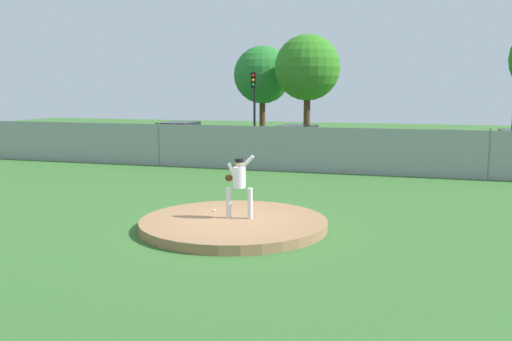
# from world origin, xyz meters

# --- Properties ---
(ground_plane) EXTENTS (80.00, 80.00, 0.00)m
(ground_plane) POSITION_xyz_m (0.00, 6.00, 0.00)
(ground_plane) COLOR #386B2D
(asphalt_strip) EXTENTS (44.00, 7.00, 0.01)m
(asphalt_strip) POSITION_xyz_m (0.00, 14.50, 0.00)
(asphalt_strip) COLOR #2B2B2D
(asphalt_strip) RESTS_ON ground_plane
(pitchers_mound) EXTENTS (4.77, 4.77, 0.24)m
(pitchers_mound) POSITION_xyz_m (0.00, 0.00, 0.12)
(pitchers_mound) COLOR #99704C
(pitchers_mound) RESTS_ON ground_plane
(pitcher_youth) EXTENTS (0.80, 0.32, 1.64)m
(pitcher_youth) POSITION_xyz_m (0.10, 0.14, 1.19)
(pitcher_youth) COLOR silver
(pitcher_youth) RESTS_ON pitchers_mound
(baseball) EXTENTS (0.07, 0.07, 0.07)m
(baseball) POSITION_xyz_m (-0.79, 0.68, 0.28)
(baseball) COLOR white
(baseball) RESTS_ON pitchers_mound
(chainlink_fence) EXTENTS (35.52, 0.07, 2.04)m
(chainlink_fence) POSITION_xyz_m (0.00, 10.00, 0.97)
(chainlink_fence) COLOR gray
(chainlink_fence) RESTS_ON ground_plane
(parked_car_charcoal) EXTENTS (1.97, 4.51, 1.76)m
(parked_car_charcoal) POSITION_xyz_m (-8.16, 14.55, 0.84)
(parked_car_charcoal) COLOR #232328
(parked_car_charcoal) RESTS_ON ground_plane
(parked_car_burgundy) EXTENTS (1.81, 4.47, 1.58)m
(parked_car_burgundy) POSITION_xyz_m (5.72, 14.32, 0.76)
(parked_car_burgundy) COLOR maroon
(parked_car_burgundy) RESTS_ON ground_plane
(parked_car_silver) EXTENTS (2.17, 4.68, 1.71)m
(parked_car_silver) POSITION_xyz_m (-1.53, 14.17, 0.82)
(parked_car_silver) COLOR #B7BABF
(parked_car_silver) RESTS_ON ground_plane
(traffic_cone_orange) EXTENTS (0.40, 0.40, 0.55)m
(traffic_cone_orange) POSITION_xyz_m (0.70, 15.29, 0.26)
(traffic_cone_orange) COLOR orange
(traffic_cone_orange) RESTS_ON asphalt_strip
(traffic_light_near) EXTENTS (0.28, 0.46, 4.52)m
(traffic_light_near) POSITION_xyz_m (-5.16, 18.85, 3.11)
(traffic_light_near) COLOR black
(traffic_light_near) RESTS_ON ground_plane
(tree_bushy_near) EXTENTS (3.99, 3.99, 6.52)m
(tree_bushy_near) POSITION_xyz_m (-6.17, 24.18, 4.51)
(tree_bushy_near) COLOR #4C331E
(tree_bushy_near) RESTS_ON ground_plane
(tree_broad_right) EXTENTS (4.16, 4.16, 6.97)m
(tree_broad_right) POSITION_xyz_m (-2.50, 21.74, 4.86)
(tree_broad_right) COLOR #4C331E
(tree_broad_right) RESTS_ON ground_plane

